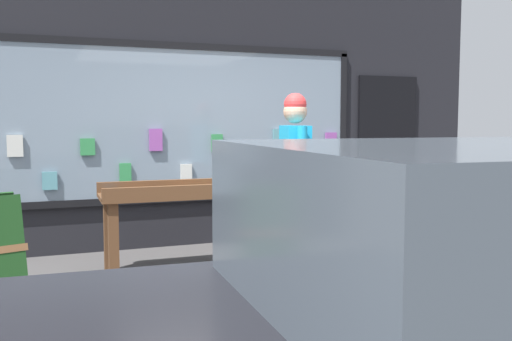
# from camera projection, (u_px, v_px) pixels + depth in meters

# --- Properties ---
(ground_plane) EXTENTS (40.00, 40.00, 0.00)m
(ground_plane) POSITION_uv_depth(u_px,v_px,m) (281.00, 297.00, 4.84)
(ground_plane) COLOR #474444
(shopfront_facade) EXTENTS (7.58, 0.29, 3.56)m
(shopfront_facade) POSITION_uv_depth(u_px,v_px,m) (203.00, 100.00, 6.92)
(shopfront_facade) COLOR black
(shopfront_facade) RESTS_ON ground_plane
(display_table_main) EXTENTS (2.74, 0.67, 0.89)m
(display_table_main) POSITION_uv_depth(u_px,v_px,m) (237.00, 197.00, 5.83)
(display_table_main) COLOR brown
(display_table_main) RESTS_ON ground_plane
(person_browsing) EXTENTS (0.32, 0.67, 1.76)m
(person_browsing) POSITION_uv_depth(u_px,v_px,m) (295.00, 167.00, 5.53)
(person_browsing) COLOR #4C382D
(person_browsing) RESTS_ON ground_plane
(small_dog) EXTENTS (0.29, 0.56, 0.46)m
(small_dog) POSITION_uv_depth(u_px,v_px,m) (351.00, 243.00, 5.51)
(small_dog) COLOR black
(small_dog) RESTS_ON ground_plane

